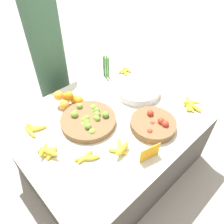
# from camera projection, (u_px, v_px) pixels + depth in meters

# --- Properties ---
(ground_plane) EXTENTS (12.00, 12.00, 0.00)m
(ground_plane) POSITION_uv_depth(u_px,v_px,m) (112.00, 162.00, 2.21)
(ground_plane) COLOR #ADA599
(market_table) EXTENTS (1.53, 1.19, 0.65)m
(market_table) POSITION_uv_depth(u_px,v_px,m) (112.00, 142.00, 1.99)
(market_table) COLOR #4C4742
(market_table) RESTS_ON ground_plane
(lime_bowl) EXTENTS (0.43, 0.43, 0.09)m
(lime_bowl) POSITION_uv_depth(u_px,v_px,m) (89.00, 120.00, 1.70)
(lime_bowl) COLOR brown
(lime_bowl) RESTS_ON market_table
(tomato_basket) EXTENTS (0.35, 0.35, 0.10)m
(tomato_basket) POSITION_uv_depth(u_px,v_px,m) (153.00, 124.00, 1.66)
(tomato_basket) COLOR brown
(tomato_basket) RESTS_ON market_table
(orange_pile) EXTENTS (0.21, 0.20, 0.14)m
(orange_pile) POSITION_uv_depth(u_px,v_px,m) (68.00, 99.00, 1.84)
(orange_pile) COLOR orange
(orange_pile) RESTS_ON market_table
(metal_bowl) EXTENTS (0.39, 0.39, 0.07)m
(metal_bowl) POSITION_uv_depth(u_px,v_px,m) (138.00, 90.00, 1.97)
(metal_bowl) COLOR silver
(metal_bowl) RESTS_ON market_table
(price_sign) EXTENTS (0.15, 0.04, 0.12)m
(price_sign) POSITION_uv_depth(u_px,v_px,m) (150.00, 153.00, 1.43)
(price_sign) COLOR orange
(price_sign) RESTS_ON market_table
(veg_bundle) EXTENTS (0.06, 0.07, 0.22)m
(veg_bundle) POSITION_uv_depth(u_px,v_px,m) (106.00, 67.00, 2.11)
(veg_bundle) COLOR #4C8E42
(veg_bundle) RESTS_ON market_table
(banana_bunch_back_center) EXTENTS (0.16, 0.20, 0.05)m
(banana_bunch_back_center) POSITION_uv_depth(u_px,v_px,m) (191.00, 105.00, 1.84)
(banana_bunch_back_center) COLOR yellow
(banana_bunch_back_center) RESTS_ON market_table
(banana_bunch_front_right) EXTENTS (0.15, 0.15, 0.03)m
(banana_bunch_front_right) POSITION_uv_depth(u_px,v_px,m) (125.00, 71.00, 2.24)
(banana_bunch_front_right) COLOR yellow
(banana_bunch_front_right) RESTS_ON market_table
(banana_bunch_middle_right) EXTENTS (0.17, 0.12, 0.03)m
(banana_bunch_middle_right) POSITION_uv_depth(u_px,v_px,m) (87.00, 157.00, 1.46)
(banana_bunch_middle_right) COLOR yellow
(banana_bunch_middle_right) RESTS_ON market_table
(banana_bunch_front_left) EXTENTS (0.16, 0.13, 0.06)m
(banana_bunch_front_left) POSITION_uv_depth(u_px,v_px,m) (120.00, 149.00, 1.50)
(banana_bunch_front_left) COLOR yellow
(banana_bunch_front_left) RESTS_ON market_table
(banana_bunch_front_center) EXTENTS (0.15, 0.18, 0.03)m
(banana_bunch_front_center) POSITION_uv_depth(u_px,v_px,m) (33.00, 129.00, 1.65)
(banana_bunch_front_center) COLOR yellow
(banana_bunch_front_center) RESTS_ON market_table
(banana_bunch_middle_left) EXTENTS (0.15, 0.17, 0.06)m
(banana_bunch_middle_left) POSITION_uv_depth(u_px,v_px,m) (48.00, 152.00, 1.48)
(banana_bunch_middle_left) COLOR yellow
(banana_bunch_middle_left) RESTS_ON market_table
(vendor_person) EXTENTS (0.33, 0.33, 1.56)m
(vendor_person) POSITION_uv_depth(u_px,v_px,m) (50.00, 62.00, 2.25)
(vendor_person) COLOR #385B42
(vendor_person) RESTS_ON ground_plane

